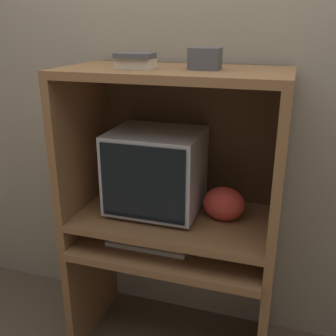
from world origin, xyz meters
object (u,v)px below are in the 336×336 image
(crt_monitor, at_px, (156,171))
(storage_box, at_px, (205,59))
(mouse, at_px, (203,251))
(keyboard, at_px, (149,243))
(snack_bag, at_px, (224,204))
(book_stack, at_px, (135,61))

(crt_monitor, bearing_deg, storage_box, -10.33)
(mouse, bearing_deg, crt_monitor, 157.31)
(keyboard, height_order, storage_box, storage_box)
(mouse, bearing_deg, snack_bag, 59.42)
(crt_monitor, height_order, book_stack, book_stack)
(book_stack, height_order, storage_box, storage_box)
(storage_box, bearing_deg, mouse, -63.68)
(mouse, bearing_deg, storage_box, 116.32)
(mouse, xyz_separation_m, book_stack, (-0.32, 0.01, 0.85))
(book_stack, bearing_deg, storage_box, 10.93)
(snack_bag, height_order, storage_box, storage_box)
(mouse, height_order, snack_bag, snack_bag)
(mouse, bearing_deg, keyboard, -178.96)
(mouse, relative_size, snack_bag, 0.34)
(crt_monitor, xyz_separation_m, storage_box, (0.23, -0.04, 0.53))
(storage_box, bearing_deg, keyboard, -162.38)
(crt_monitor, distance_m, keyboard, 0.35)
(snack_bag, bearing_deg, book_stack, -165.55)
(snack_bag, xyz_separation_m, book_stack, (-0.39, -0.10, 0.65))
(keyboard, distance_m, mouse, 0.27)
(snack_bag, bearing_deg, mouse, -120.58)
(book_stack, xyz_separation_m, storage_box, (0.28, 0.05, 0.01))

